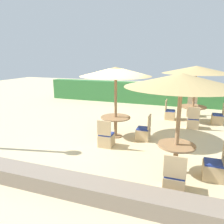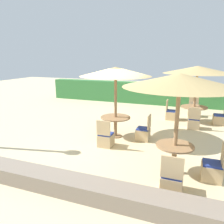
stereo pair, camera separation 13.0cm
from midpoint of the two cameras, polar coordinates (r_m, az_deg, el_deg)
ground_plane at (r=7.84m, az=-1.94°, el=-7.41°), size 40.00×40.00×0.00m
hedge_row at (r=14.04m, az=8.21°, el=4.93°), size 13.00×0.70×1.34m
stone_border at (r=5.26m, az=-15.09°, el=-17.25°), size 10.00×0.56×0.36m
parasol_center at (r=7.73m, az=0.50°, el=10.43°), size 2.54×2.54×2.55m
round_table_center at (r=8.04m, az=0.47°, el=-2.35°), size 1.09×1.09×0.75m
patio_chair_center_south at (r=7.26m, az=-2.04°, el=-6.99°), size 0.46×0.46×0.93m
patio_chair_center_east at (r=7.87m, az=7.78°, el=-5.41°), size 0.46×0.46×0.93m
parasol_front_right at (r=5.34m, az=17.04°, el=7.85°), size 2.68×2.68×2.52m
round_table_front_right at (r=5.80m, az=15.76°, el=-9.93°), size 0.93×0.93×0.76m
patio_chair_front_right_south at (r=5.14m, az=15.21°, el=-16.98°), size 0.46×0.46×0.93m
patio_chair_front_right_east at (r=5.93m, az=24.46°, el=-13.40°), size 0.46×0.46×0.93m
parasol_back_right at (r=10.30m, az=20.85°, el=10.27°), size 2.95×2.95×2.52m
round_table_back_right at (r=10.54m, az=20.02°, el=0.69°), size 1.17×1.17×0.72m
patio_chair_back_right_north at (r=11.64m, az=19.78°, el=0.30°), size 0.46×0.46×0.93m
patio_chair_back_right_east at (r=10.68m, az=25.59°, el=-1.47°), size 0.46×0.46×0.93m
patio_chair_back_right_south at (r=9.65m, az=20.01°, el=-2.48°), size 0.46×0.46×0.93m
patio_chair_back_right_west at (r=10.70m, az=14.49°, el=-0.48°), size 0.46×0.46×0.93m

